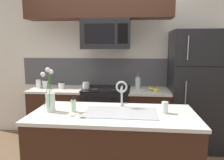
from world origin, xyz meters
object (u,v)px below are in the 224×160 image
object	(u,v)px
drinking_glass	(165,108)
french_press	(138,83)
microwave	(106,34)
banana_bunch	(155,89)
storage_jar_squat	(86,86)
storage_jar_tall	(38,84)
refrigerator	(196,90)
storage_jar_medium	(45,84)
dish_soap_bottle	(73,105)
sink_faucet	(122,90)
storage_jar_short	(62,85)
stove_range	(107,116)
flower_vase	(50,100)

from	to	relation	value
drinking_glass	french_press	bearing A→B (deg)	101.56
microwave	french_press	distance (m)	0.93
banana_bunch	storage_jar_squat	bearing A→B (deg)	178.48
storage_jar_tall	banana_bunch	xyz separation A→B (m)	(1.90, -0.03, -0.05)
storage_jar_squat	refrigerator	bearing A→B (deg)	1.65
storage_jar_medium	dish_soap_bottle	bearing A→B (deg)	-56.32
french_press	refrigerator	bearing A→B (deg)	-2.50
sink_faucet	dish_soap_bottle	size ratio (longest dim) A/B	1.85
refrigerator	banana_bunch	size ratio (longest dim) A/B	9.63
banana_bunch	storage_jar_short	bearing A→B (deg)	178.51
storage_jar_squat	french_press	xyz separation A→B (m)	(0.84, 0.09, 0.04)
storage_jar_squat	sink_faucet	distance (m)	1.20
stove_range	storage_jar_tall	bearing A→B (deg)	-178.39
storage_jar_short	french_press	size ratio (longest dim) A/B	0.41
storage_jar_squat	dish_soap_bottle	distance (m)	1.24
storage_jar_tall	storage_jar_short	size ratio (longest dim) A/B	1.28
refrigerator	storage_jar_tall	size ratio (longest dim) A/B	13.22
storage_jar_short	drinking_glass	world-z (taller)	drinking_glass
storage_jar_tall	sink_faucet	xyz separation A→B (m)	(1.44, -1.01, 0.13)
banana_bunch	french_press	xyz separation A→B (m)	(-0.26, 0.12, 0.08)
drinking_glass	storage_jar_squat	bearing A→B (deg)	132.81
storage_jar_medium	flower_vase	world-z (taller)	flower_vase
storage_jar_short	sink_faucet	xyz separation A→B (m)	(1.05, -1.02, 0.14)
storage_jar_medium	french_press	world-z (taller)	french_press
french_press	sink_faucet	distance (m)	1.12
stove_range	dish_soap_bottle	bearing A→B (deg)	-98.74
storage_jar_tall	banana_bunch	distance (m)	1.90
stove_range	storage_jar_squat	bearing A→B (deg)	-174.74
storage_jar_medium	drinking_glass	world-z (taller)	storage_jar_medium
storage_jar_tall	dish_soap_bottle	size ratio (longest dim) A/B	0.84
storage_jar_squat	flower_vase	world-z (taller)	flower_vase
refrigerator	drinking_glass	xyz separation A→B (m)	(-0.66, -1.24, 0.05)
dish_soap_bottle	french_press	bearing A→B (deg)	62.15
storage_jar_medium	refrigerator	bearing A→B (deg)	1.07
storage_jar_medium	sink_faucet	size ratio (longest dim) A/B	0.47
storage_jar_squat	french_press	distance (m)	0.84
banana_bunch	french_press	bearing A→B (deg)	155.22
flower_vase	drinking_glass	bearing A→B (deg)	2.83
sink_faucet	flower_vase	bearing A→B (deg)	-162.30
stove_range	sink_faucet	world-z (taller)	sink_faucet
storage_jar_tall	french_press	distance (m)	1.64
microwave	storage_jar_medium	world-z (taller)	microwave
refrigerator	drinking_glass	distance (m)	1.40
sink_faucet	dish_soap_bottle	distance (m)	0.56
stove_range	refrigerator	size ratio (longest dim) A/B	0.51
microwave	storage_jar_short	xyz separation A→B (m)	(-0.75, 0.00, -0.82)
microwave	sink_faucet	distance (m)	1.26
sink_faucet	flower_vase	world-z (taller)	flower_vase
storage_jar_medium	storage_jar_tall	bearing A→B (deg)	-176.82
storage_jar_squat	drinking_glass	world-z (taller)	drinking_glass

